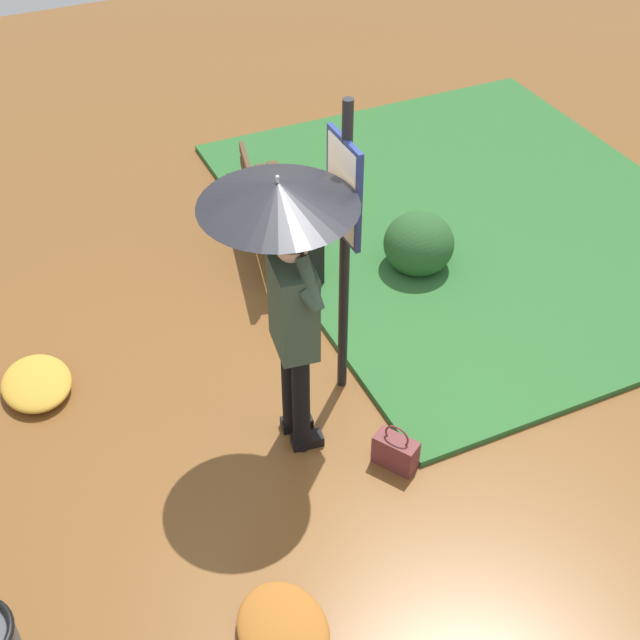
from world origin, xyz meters
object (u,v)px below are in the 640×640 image
Objects in this scene: person_with_umbrella at (285,252)px; handbag at (395,452)px; info_sign_post at (344,223)px; park_bench at (269,212)px.

person_with_umbrella is 5.53× the size of handbag.
handbag is at bearing 179.59° from info_sign_post.
person_with_umbrella is at bearing 161.63° from park_bench.
info_sign_post is at bearing 174.62° from park_bench.
info_sign_post reaches higher than person_with_umbrella.
park_bench is (1.82, -0.17, -1.04)m from info_sign_post.
handbag is 0.26× the size of park_bench.
park_bench reaches higher than handbag.
person_with_umbrella reaches higher than handbag.
person_with_umbrella is 1.44× the size of park_bench.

